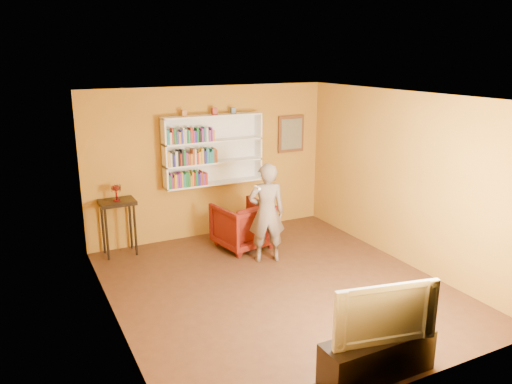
# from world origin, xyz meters

# --- Properties ---
(room_shell) EXTENTS (5.30, 5.80, 2.88)m
(room_shell) POSITION_xyz_m (0.00, 0.00, 1.02)
(room_shell) COLOR #412515
(room_shell) RESTS_ON ground
(bookshelf) EXTENTS (1.80, 0.29, 1.23)m
(bookshelf) POSITION_xyz_m (0.00, 2.41, 1.59)
(bookshelf) COLOR white
(bookshelf) RESTS_ON room_shell
(books_row_lower) EXTENTS (0.70, 0.19, 0.26)m
(books_row_lower) POSITION_xyz_m (-0.52, 2.30, 1.13)
(books_row_lower) COLOR #17672C
(books_row_lower) RESTS_ON bookshelf
(books_row_middle) EXTENTS (0.89, 0.19, 0.27)m
(books_row_middle) POSITION_xyz_m (-0.41, 2.30, 1.51)
(books_row_middle) COLOR gold
(books_row_middle) RESTS_ON bookshelf
(books_row_upper) EXTENTS (0.85, 0.18, 0.27)m
(books_row_upper) POSITION_xyz_m (-0.44, 2.30, 1.89)
(books_row_upper) COLOR #22777D
(books_row_upper) RESTS_ON bookshelf
(ornament_left) EXTENTS (0.08, 0.08, 0.10)m
(ornament_left) POSITION_xyz_m (-0.51, 2.35, 2.27)
(ornament_left) COLOR #AC6C31
(ornament_left) RESTS_ON bookshelf
(ornament_centre) EXTENTS (0.08, 0.08, 0.12)m
(ornament_centre) POSITION_xyz_m (0.04, 2.35, 2.27)
(ornament_centre) COLOR maroon
(ornament_centre) RESTS_ON bookshelf
(ornament_right) EXTENTS (0.08, 0.08, 0.10)m
(ornament_right) POSITION_xyz_m (0.39, 2.35, 2.27)
(ornament_right) COLOR slate
(ornament_right) RESTS_ON bookshelf
(framed_painting) EXTENTS (0.55, 0.05, 0.70)m
(framed_painting) POSITION_xyz_m (1.65, 2.46, 1.75)
(framed_painting) COLOR #563018
(framed_painting) RESTS_ON room_shell
(console_table) EXTENTS (0.57, 0.44, 0.93)m
(console_table) POSITION_xyz_m (-1.74, 2.25, 0.77)
(console_table) COLOR black
(console_table) RESTS_ON ground
(ruby_lustre) EXTENTS (0.16, 0.16, 0.26)m
(ruby_lustre) POSITION_xyz_m (-1.74, 2.25, 1.12)
(ruby_lustre) COLOR maroon
(ruby_lustre) RESTS_ON console_table
(armchair) EXTENTS (0.99, 1.01, 0.79)m
(armchair) POSITION_xyz_m (0.22, 1.62, 0.40)
(armchair) COLOR #4D0805
(armchair) RESTS_ON ground
(person) EXTENTS (0.68, 0.55, 1.61)m
(person) POSITION_xyz_m (0.31, 0.93, 0.80)
(person) COLOR #6A5A4E
(person) RESTS_ON ground
(game_remote) EXTENTS (0.04, 0.15, 0.04)m
(game_remote) POSITION_xyz_m (-0.01, 0.62, 1.33)
(game_remote) COLOR white
(game_remote) RESTS_ON person
(tv_cabinet) EXTENTS (1.25, 0.38, 0.45)m
(tv_cabinet) POSITION_xyz_m (-0.08, -2.25, 0.22)
(tv_cabinet) COLOR black
(tv_cabinet) RESTS_ON ground
(television) EXTENTS (1.12, 0.37, 0.64)m
(television) POSITION_xyz_m (-0.08, -2.25, 0.77)
(television) COLOR black
(television) RESTS_ON tv_cabinet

